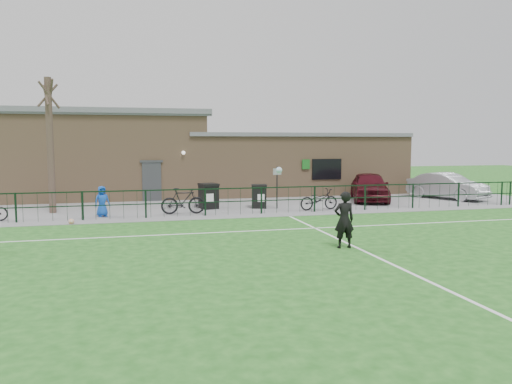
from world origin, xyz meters
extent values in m
plane|color=#1D5819|center=(0.00, 0.00, 0.00)|extent=(90.00, 90.00, 0.00)
cube|color=slate|center=(0.00, 13.50, 0.01)|extent=(34.00, 13.00, 0.02)
cube|color=white|center=(0.00, 7.80, 0.00)|extent=(28.00, 0.10, 0.01)
cube|color=white|center=(0.00, 4.00, 0.00)|extent=(28.00, 0.10, 0.01)
cube|color=white|center=(2.00, 0.00, 0.00)|extent=(0.10, 16.00, 0.01)
cube|color=black|center=(0.00, 8.00, 0.60)|extent=(28.00, 0.10, 1.20)
cylinder|color=#433228|center=(-8.00, 10.50, 3.00)|extent=(0.30, 0.30, 6.00)
cube|color=black|center=(-1.01, 10.26, 0.58)|extent=(0.91, 0.98, 1.11)
cube|color=black|center=(1.39, 9.92, 0.54)|extent=(0.84, 0.91, 1.03)
cylinder|color=black|center=(2.16, 9.50, 1.02)|extent=(0.07, 0.07, 2.00)
imported|color=#440C15|center=(7.85, 11.22, 0.80)|extent=(3.37, 4.92, 1.56)
imported|color=#B1B3B9|center=(12.50, 11.04, 0.74)|extent=(3.13, 4.63, 1.44)
imported|color=black|center=(-2.38, 8.71, 0.60)|extent=(1.95, 0.63, 1.16)
imported|color=black|center=(3.91, 8.51, 0.51)|extent=(1.94, 0.84, 0.99)
imported|color=blue|center=(-5.78, 8.80, 0.67)|extent=(0.74, 0.61, 1.30)
imported|color=black|center=(1.61, 0.55, 0.86)|extent=(0.65, 0.45, 1.72)
sphere|color=white|center=(0.37, 3.22, 2.22)|extent=(0.22, 0.22, 0.22)
sphere|color=white|center=(-6.85, 7.12, 0.11)|extent=(0.22, 0.22, 0.22)
cube|color=#9F7C59|center=(0.00, 16.50, 1.75)|extent=(24.00, 5.00, 3.50)
cube|color=#9F7C59|center=(-6.24, 16.50, 4.10)|extent=(11.52, 5.00, 1.20)
cube|color=slate|center=(-6.24, 16.50, 4.82)|extent=(12.02, 5.40, 0.28)
cube|color=slate|center=(5.28, 16.50, 3.60)|extent=(13.44, 5.30, 0.22)
cube|color=#383A3D|center=(-3.50, 13.97, 1.05)|extent=(1.00, 0.08, 2.10)
cube|color=black|center=(6.50, 13.97, 1.60)|extent=(1.80, 0.08, 1.20)
cube|color=#19661E|center=(5.20, 13.92, 1.90)|extent=(0.45, 0.04, 0.55)
camera|label=1|loc=(-4.56, -13.16, 3.19)|focal=35.00mm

